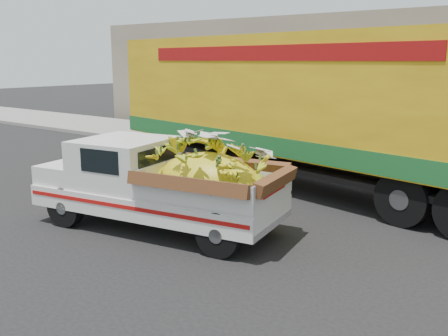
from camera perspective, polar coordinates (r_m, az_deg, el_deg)
The scene contains 6 objects.
ground at distance 8.79m, azimuth 2.17°, elevation -9.08°, with size 100.00×100.00×0.00m, color black.
curb at distance 14.77m, azimuth 17.64°, elevation -0.52°, with size 60.00×0.25×0.15m, color gray.
sidewalk at distance 16.73m, azimuth 20.04°, elevation 0.75°, with size 60.00×4.00×0.14m, color gray.
building_left at distance 25.09m, azimuth 6.66°, elevation 10.60°, with size 18.00×6.00×5.00m, color gray.
pickup_truck at distance 9.40m, azimuth -5.82°, elevation -1.88°, with size 5.05×2.53×1.69m.
semi_trailer at distance 12.78m, azimuth 8.52°, elevation 7.31°, with size 12.08×4.67×3.80m.
Camera 1 is at (4.63, -6.75, 3.20)m, focal length 40.00 mm.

